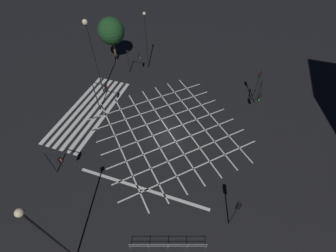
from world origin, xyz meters
name	(u,v)px	position (x,y,z in m)	size (l,w,h in m)	color
ground_plane	(168,130)	(0.00, 0.00, 0.00)	(200.00, 200.00, 0.00)	black
road_markings	(124,121)	(0.41, -5.57, 0.00)	(19.80, 22.98, 0.01)	silver
traffic_light_sw_cross	(134,58)	(-9.29, -8.19, 2.70)	(0.36, 2.11, 3.70)	black
traffic_light_nw_cross	(258,80)	(-8.59, 8.81, 3.22)	(0.36, 0.39, 4.52)	black
traffic_light_median_south	(101,91)	(-0.53, -8.39, 3.25)	(0.36, 2.02, 4.46)	black
traffic_light_se_cross	(57,161)	(8.93, -7.80, 2.47)	(0.36, 1.89, 3.40)	black
traffic_light_ne_main	(236,209)	(8.40, 8.33, 2.88)	(0.39, 0.36, 4.03)	black
traffic_light_nw_main	(259,94)	(-6.78, 9.28, 2.55)	(2.68, 0.36, 3.46)	black
street_lamp_east	(146,34)	(-11.29, -7.05, 5.40)	(0.43, 0.43, 8.40)	black
street_lamp_west	(45,233)	(14.85, -2.57, 6.06)	(0.45, 0.45, 9.28)	black
street_lamp_far	(90,41)	(-3.96, -10.81, 7.37)	(0.61, 0.61, 9.82)	black
street_tree_near	(111,31)	(-11.72, -12.79, 4.84)	(3.91, 3.91, 6.81)	brown
pedestrian_railing	(168,246)	(11.94, 4.01, 0.67)	(1.96, 5.74, 1.05)	#9EA0A5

